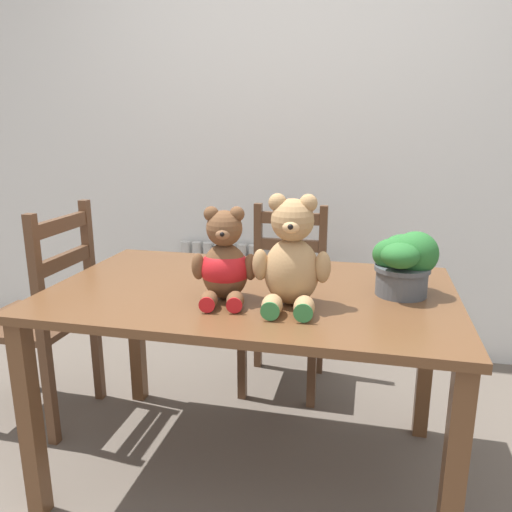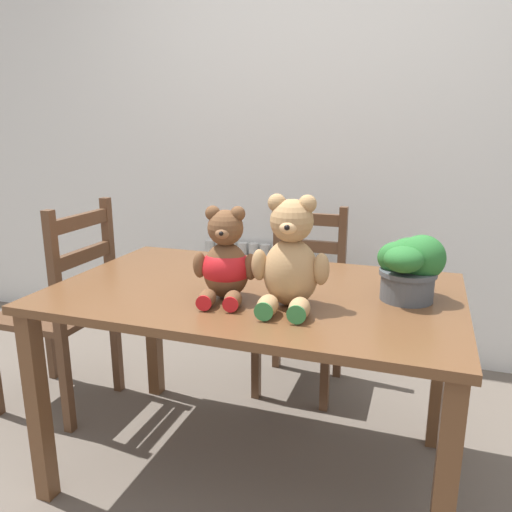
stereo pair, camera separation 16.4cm
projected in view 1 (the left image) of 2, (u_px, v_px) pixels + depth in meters
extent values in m
cube|color=silver|center=(302.00, 131.00, 2.82)|extent=(8.00, 0.04, 2.60)
cylinder|color=beige|center=(187.00, 290.00, 3.16)|extent=(0.06, 0.06, 0.64)
cylinder|color=beige|center=(198.00, 291.00, 3.14)|extent=(0.06, 0.06, 0.64)
cylinder|color=beige|center=(209.00, 292.00, 3.12)|extent=(0.06, 0.06, 0.64)
cylinder|color=beige|center=(220.00, 293.00, 3.11)|extent=(0.06, 0.06, 0.64)
cylinder|color=beige|center=(231.00, 294.00, 3.09)|extent=(0.06, 0.06, 0.64)
cylinder|color=beige|center=(242.00, 295.00, 3.08)|extent=(0.06, 0.06, 0.64)
cylinder|color=beige|center=(254.00, 295.00, 3.06)|extent=(0.06, 0.06, 0.64)
cylinder|color=beige|center=(265.00, 296.00, 3.04)|extent=(0.06, 0.06, 0.64)
cylinder|color=beige|center=(277.00, 297.00, 3.03)|extent=(0.06, 0.06, 0.64)
cylinder|color=beige|center=(289.00, 298.00, 3.01)|extent=(0.06, 0.06, 0.64)
cube|color=beige|center=(237.00, 339.00, 3.16)|extent=(0.72, 0.10, 0.04)
cube|color=brown|center=(251.00, 292.00, 1.81)|extent=(1.44, 0.89, 0.03)
cube|color=brown|center=(30.00, 421.00, 1.68)|extent=(0.06, 0.06, 0.73)
cube|color=brown|center=(453.00, 484.00, 1.38)|extent=(0.06, 0.06, 0.73)
cube|color=brown|center=(136.00, 330.00, 2.42)|extent=(0.06, 0.06, 0.73)
cube|color=brown|center=(426.00, 359.00, 2.13)|extent=(0.06, 0.06, 0.73)
cube|color=brown|center=(283.00, 306.00, 2.53)|extent=(0.39, 0.39, 0.03)
cube|color=brown|center=(312.00, 366.00, 2.39)|extent=(0.04, 0.04, 0.42)
cube|color=brown|center=(242.00, 359.00, 2.46)|extent=(0.04, 0.04, 0.42)
cube|color=brown|center=(321.00, 293.00, 2.66)|extent=(0.04, 0.04, 0.93)
cube|color=brown|center=(258.00, 288.00, 2.73)|extent=(0.04, 0.04, 0.93)
cube|color=brown|center=(290.00, 218.00, 2.60)|extent=(0.31, 0.03, 0.06)
cube|color=brown|center=(290.00, 245.00, 2.63)|extent=(0.31, 0.03, 0.06)
cube|color=brown|center=(30.00, 322.00, 2.27)|extent=(0.45, 0.42, 0.03)
cube|color=brown|center=(25.00, 348.00, 2.55)|extent=(0.04, 0.04, 0.45)
cube|color=brown|center=(43.00, 335.00, 2.03)|extent=(0.04, 0.04, 1.00)
cube|color=brown|center=(93.00, 304.00, 2.39)|extent=(0.04, 0.04, 1.00)
cube|color=brown|center=(61.00, 225.00, 2.10)|extent=(0.03, 0.34, 0.06)
cube|color=brown|center=(64.00, 260.00, 2.14)|extent=(0.03, 0.34, 0.06)
ellipsoid|color=brown|center=(225.00, 271.00, 1.68)|extent=(0.18, 0.16, 0.19)
sphere|color=brown|center=(224.00, 228.00, 1.64)|extent=(0.12, 0.12, 0.12)
sphere|color=brown|center=(237.00, 214.00, 1.62)|extent=(0.05, 0.05, 0.05)
sphere|color=brown|center=(211.00, 214.00, 1.63)|extent=(0.05, 0.05, 0.05)
ellipsoid|color=#8C5F3F|center=(223.00, 234.00, 1.60)|extent=(0.06, 0.05, 0.04)
sphere|color=black|center=(222.00, 234.00, 1.58)|extent=(0.02, 0.02, 0.02)
ellipsoid|color=brown|center=(251.00, 267.00, 1.65)|extent=(0.05, 0.05, 0.09)
ellipsoid|color=brown|center=(198.00, 266.00, 1.66)|extent=(0.05, 0.05, 0.09)
ellipsoid|color=brown|center=(235.00, 301.00, 1.59)|extent=(0.07, 0.11, 0.06)
cylinder|color=red|center=(234.00, 306.00, 1.55)|extent=(0.05, 0.02, 0.05)
ellipsoid|color=brown|center=(209.00, 300.00, 1.60)|extent=(0.07, 0.11, 0.06)
cylinder|color=red|center=(207.00, 305.00, 1.55)|extent=(0.05, 0.02, 0.05)
ellipsoid|color=red|center=(225.00, 269.00, 1.67)|extent=(0.19, 0.17, 0.14)
ellipsoid|color=tan|center=(292.00, 271.00, 1.62)|extent=(0.19, 0.17, 0.22)
sphere|color=tan|center=(293.00, 220.00, 1.58)|extent=(0.14, 0.14, 0.14)
sphere|color=tan|center=(308.00, 203.00, 1.56)|extent=(0.06, 0.06, 0.06)
sphere|color=tan|center=(278.00, 202.00, 1.57)|extent=(0.06, 0.06, 0.06)
ellipsoid|color=#E5B279|center=(291.00, 226.00, 1.53)|extent=(0.06, 0.06, 0.04)
sphere|color=black|center=(290.00, 227.00, 1.51)|extent=(0.02, 0.02, 0.02)
ellipsoid|color=tan|center=(323.00, 267.00, 1.58)|extent=(0.06, 0.06, 0.10)
ellipsoid|color=tan|center=(260.00, 265.00, 1.61)|extent=(0.06, 0.06, 0.10)
ellipsoid|color=tan|center=(304.00, 307.00, 1.52)|extent=(0.07, 0.12, 0.07)
cylinder|color=#337F42|center=(303.00, 313.00, 1.47)|extent=(0.06, 0.01, 0.06)
ellipsoid|color=tan|center=(272.00, 305.00, 1.54)|extent=(0.07, 0.12, 0.07)
cylinder|color=#337F42|center=(270.00, 311.00, 1.49)|extent=(0.06, 0.01, 0.06)
cylinder|color=#4C5156|center=(401.00, 280.00, 1.72)|extent=(0.17, 0.17, 0.10)
cylinder|color=#4C5156|center=(402.00, 268.00, 1.71)|extent=(0.19, 0.19, 0.02)
ellipsoid|color=#286B2D|center=(415.00, 254.00, 1.70)|extent=(0.15, 0.14, 0.15)
ellipsoid|color=#286B2D|center=(405.00, 247.00, 1.75)|extent=(0.15, 0.12, 0.09)
ellipsoid|color=#286B2D|center=(393.00, 254.00, 1.72)|extent=(0.14, 0.10, 0.11)
ellipsoid|color=#286B2D|center=(400.00, 256.00, 1.64)|extent=(0.13, 0.11, 0.09)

